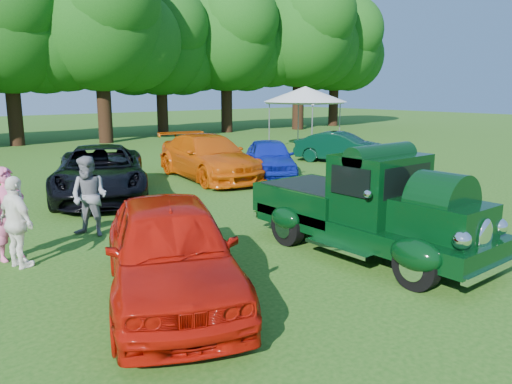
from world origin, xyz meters
TOP-DOWN VIEW (x-y plane):
  - ground at (0.00, 0.00)m, footprint 120.00×120.00m
  - hero_pickup at (1.17, -0.22)m, footprint 2.40×5.15m
  - red_convertible at (-3.00, 0.28)m, footprint 3.59×5.07m
  - back_car_black at (-0.91, 8.18)m, footprint 4.63×6.17m
  - back_car_orange at (3.45, 8.86)m, footprint 2.94×5.73m
  - back_car_blue at (5.50, 7.82)m, footprint 3.66×4.34m
  - back_car_green at (10.37, 8.58)m, footprint 2.94×4.30m
  - spectator_pink at (-4.47, 3.85)m, footprint 0.76×0.61m
  - spectator_grey at (-2.67, 4.44)m, footprint 1.07×1.11m
  - spectator_white at (-4.47, 3.27)m, footprint 0.65×1.07m
  - canopy_tent at (12.71, 13.29)m, footprint 5.30×5.30m

SIDE VIEW (x-z plane):
  - ground at x=0.00m, z-range 0.00..0.00m
  - back_car_green at x=10.37m, z-range 0.00..1.34m
  - back_car_blue at x=5.50m, z-range 0.00..1.40m
  - back_car_black at x=-0.91m, z-range 0.00..1.56m
  - back_car_orange at x=3.45m, z-range 0.00..1.59m
  - red_convertible at x=-3.00m, z-range 0.00..1.60m
  - spectator_white at x=-4.47m, z-range 0.00..1.71m
  - hero_pickup at x=1.17m, z-range -0.13..1.88m
  - spectator_grey at x=-2.67m, z-range 0.00..1.80m
  - spectator_pink at x=-4.47m, z-range 0.00..1.81m
  - canopy_tent at x=12.71m, z-range 1.24..4.61m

